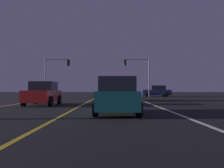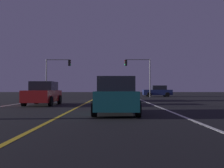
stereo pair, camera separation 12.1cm
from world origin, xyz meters
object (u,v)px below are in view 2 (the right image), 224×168
(car_crossing_side, at_px, (158,91))
(traffic_light_near_right, at_px, (138,69))
(car_ahead_far, at_px, (110,92))
(car_lead_same_lane, at_px, (116,96))
(car_oncoming, at_px, (43,94))
(traffic_light_near_left, at_px, (58,69))

(car_crossing_side, height_order, traffic_light_near_right, traffic_light_near_right)
(traffic_light_near_right, bearing_deg, car_ahead_far, 72.22)
(car_ahead_far, bearing_deg, car_lead_same_lane, -178.11)
(car_ahead_far, bearing_deg, car_oncoming, 142.85)
(traffic_light_near_right, bearing_deg, traffic_light_near_left, 0.00)
(car_oncoming, relative_size, car_crossing_side, 1.00)
(car_lead_same_lane, height_order, traffic_light_near_left, traffic_light_near_left)
(car_ahead_far, height_order, car_crossing_side, same)
(car_oncoming, relative_size, traffic_light_near_left, 0.78)
(car_crossing_side, relative_size, traffic_light_near_right, 0.78)
(car_lead_same_lane, relative_size, traffic_light_near_left, 0.78)
(car_oncoming, relative_size, car_lead_same_lane, 1.00)
(car_crossing_side, bearing_deg, car_oncoming, 59.22)
(car_lead_same_lane, distance_m, traffic_light_near_left, 26.25)
(car_oncoming, xyz_separation_m, traffic_light_near_left, (-3.01, 18.22, 3.30))
(car_lead_same_lane, bearing_deg, car_oncoming, 38.81)
(car_lead_same_lane, height_order, car_crossing_side, same)
(traffic_light_near_left, bearing_deg, traffic_light_near_right, 0.00)
(car_ahead_far, xyz_separation_m, traffic_light_near_right, (3.81, 11.89, 3.31))
(traffic_light_near_right, bearing_deg, car_oncoming, 64.71)
(car_ahead_far, bearing_deg, traffic_light_near_left, 33.26)
(car_ahead_far, relative_size, car_lead_same_lane, 1.00)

